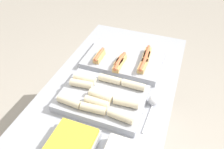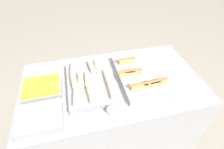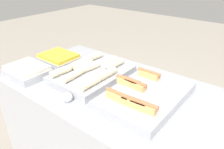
% 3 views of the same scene
% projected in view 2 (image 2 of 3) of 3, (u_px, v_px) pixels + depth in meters
% --- Properties ---
extents(ground_plane, '(12.00, 12.00, 0.00)m').
position_uv_depth(ground_plane, '(112.00, 137.00, 2.01)').
color(ground_plane, '#ADA393').
extents(counter, '(1.46, 0.82, 0.88)m').
position_uv_depth(counter, '(112.00, 114.00, 1.72)').
color(counter, '#A8AAB2').
rests_on(counter, ground_plane).
extents(tray_hotdogs, '(0.39, 0.55, 0.10)m').
position_uv_depth(tray_hotdogs, '(140.00, 75.00, 1.44)').
color(tray_hotdogs, '#A8AAB2').
rests_on(tray_hotdogs, counter).
extents(tray_wraps, '(0.37, 0.51, 0.10)m').
position_uv_depth(tray_wraps, '(91.00, 82.00, 1.37)').
color(tray_wraps, '#A8AAB2').
rests_on(tray_wraps, counter).
extents(tray_side_front, '(0.28, 0.23, 0.07)m').
position_uv_depth(tray_side_front, '(40.00, 118.00, 1.12)').
color(tray_side_front, '#A8AAB2').
rests_on(tray_side_front, counter).
extents(tray_side_back, '(0.28, 0.23, 0.07)m').
position_uv_depth(tray_side_back, '(42.00, 88.00, 1.32)').
color(tray_side_back, '#A8AAB2').
rests_on(tray_side_back, counter).
extents(serving_spoon_near, '(0.26, 0.06, 0.06)m').
position_uv_depth(serving_spoon_near, '(108.00, 110.00, 1.18)').
color(serving_spoon_near, silver).
rests_on(serving_spoon_near, counter).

